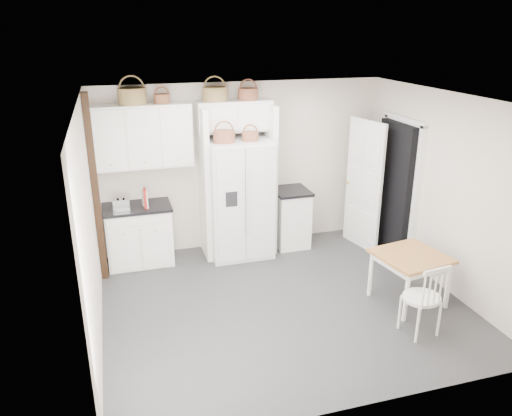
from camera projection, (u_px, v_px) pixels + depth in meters
name	position (u px, v px, depth m)	size (l,w,h in m)	color
floor	(282.00, 302.00, 6.49)	(4.50, 4.50, 0.00)	#323335
ceiling	(286.00, 99.00, 5.59)	(4.50, 4.50, 0.00)	white
wall_back	(242.00, 166.00, 7.84)	(4.50, 4.50, 0.00)	beige
wall_left	(90.00, 228.00, 5.44)	(4.00, 4.00, 0.00)	beige
wall_right	(443.00, 192.00, 6.64)	(4.00, 4.00, 0.00)	beige
refrigerator	(239.00, 199.00, 7.58)	(0.94, 0.75, 1.81)	silver
base_cab_left	(139.00, 236.00, 7.43)	(0.94, 0.59, 0.87)	white
base_cab_right	(290.00, 218.00, 8.05)	(0.51, 0.61, 0.90)	white
dining_table	(409.00, 278.00, 6.39)	(0.80, 0.80, 0.67)	#AD6F2C
windsor_chair	(422.00, 298.00, 5.69)	(0.45, 0.41, 0.91)	white
counter_left	(137.00, 207.00, 7.27)	(0.98, 0.63, 0.04)	black
counter_right	(291.00, 191.00, 7.89)	(0.55, 0.65, 0.04)	black
toaster	(121.00, 204.00, 7.09)	(0.23, 0.13, 0.16)	silver
cookbook_red	(145.00, 198.00, 7.18)	(0.04, 0.18, 0.27)	#A61C1A
cookbook_cream	(145.00, 198.00, 7.18)	(0.04, 0.17, 0.26)	silver
basket_upper_b	(132.00, 96.00, 6.86)	(0.38, 0.38, 0.23)	brown
basket_upper_c	(162.00, 99.00, 6.99)	(0.23, 0.23, 0.13)	brown
basket_bridge_a	(215.00, 94.00, 7.18)	(0.36, 0.36, 0.20)	brown
basket_bridge_b	(248.00, 94.00, 7.31)	(0.29, 0.29, 0.17)	brown
basket_fridge_a	(224.00, 137.00, 7.08)	(0.31, 0.31, 0.17)	brown
basket_fridge_b	(250.00, 136.00, 7.19)	(0.24, 0.24, 0.13)	brown
upper_cabinet	(142.00, 136.00, 7.08)	(1.40, 0.34, 0.90)	white
bridge_cabinet	(234.00, 116.00, 7.36)	(1.12, 0.34, 0.45)	white
fridge_panel_left	(204.00, 184.00, 7.45)	(0.08, 0.60, 2.30)	white
fridge_panel_right	(269.00, 179.00, 7.72)	(0.08, 0.60, 2.30)	white
trim_post	(95.00, 191.00, 6.67)	(0.09, 0.09, 2.60)	black
doorway_void	(395.00, 190.00, 7.61)	(0.18, 0.85, 2.05)	black
door_slab	(364.00, 185.00, 7.81)	(0.80, 0.04, 2.05)	white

